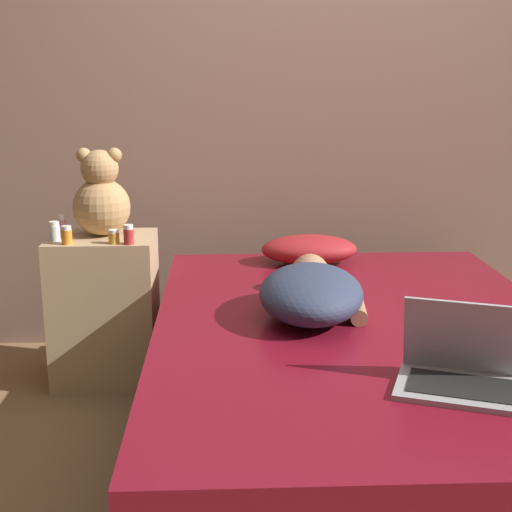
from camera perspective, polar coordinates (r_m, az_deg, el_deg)
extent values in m
plane|color=brown|center=(2.76, 8.09, -16.04)|extent=(12.00, 12.00, 0.00)
cube|color=#846656|center=(3.70, 5.02, 12.78)|extent=(8.00, 0.06, 2.60)
cube|color=#2D2319|center=(2.69, 8.20, -13.15)|extent=(1.48, 2.08, 0.31)
cube|color=maroon|center=(2.58, 8.42, -7.74)|extent=(1.45, 2.04, 0.23)
cube|color=tan|center=(3.37, -11.96, -4.17)|extent=(0.47, 0.38, 0.68)
ellipsoid|color=maroon|center=(3.29, 4.28, 0.53)|extent=(0.44, 0.27, 0.13)
ellipsoid|color=#2D3851|center=(2.54, 4.43, -2.98)|extent=(0.42, 0.57, 0.18)
sphere|color=#A87556|center=(2.86, 4.35, -1.33)|extent=(0.15, 0.15, 0.15)
cylinder|color=#A87556|center=(2.59, 8.07, -4.14)|extent=(0.09, 0.25, 0.06)
cube|color=#9E9EA3|center=(2.06, 15.95, -10.17)|extent=(0.40, 0.34, 0.02)
cube|color=black|center=(2.05, 15.97, -9.93)|extent=(0.32, 0.25, 0.00)
cube|color=#9E9EA3|center=(2.09, 16.28, -6.22)|extent=(0.34, 0.18, 0.22)
cube|color=black|center=(2.09, 16.28, -6.22)|extent=(0.30, 0.16, 0.20)
sphere|color=tan|center=(3.29, -12.24, 3.85)|extent=(0.26, 0.26, 0.26)
sphere|color=tan|center=(3.26, -12.40, 6.86)|extent=(0.17, 0.17, 0.17)
sphere|color=tan|center=(3.27, -13.62, 7.84)|extent=(0.07, 0.07, 0.07)
sphere|color=tan|center=(3.25, -11.27, 7.92)|extent=(0.07, 0.07, 0.07)
cylinder|color=pink|center=(3.31, -15.24, 2.15)|extent=(0.03, 0.03, 0.08)
cylinder|color=white|center=(3.30, -15.30, 3.02)|extent=(0.03, 0.03, 0.02)
cylinder|color=orange|center=(3.16, -14.90, 1.48)|extent=(0.05, 0.05, 0.06)
cylinder|color=white|center=(3.15, -14.94, 2.19)|extent=(0.04, 0.04, 0.02)
cylinder|color=gold|center=(3.13, -11.30, 1.41)|extent=(0.05, 0.05, 0.05)
cylinder|color=white|center=(3.12, -11.33, 1.96)|extent=(0.04, 0.04, 0.01)
cylinder|color=silver|center=(3.24, -15.81, 1.77)|extent=(0.05, 0.05, 0.07)
cylinder|color=white|center=(3.24, -15.86, 2.51)|extent=(0.04, 0.04, 0.02)
cylinder|color=#B72D2D|center=(3.10, -10.15, 1.53)|extent=(0.04, 0.04, 0.07)
cylinder|color=white|center=(3.09, -10.18, 2.31)|extent=(0.04, 0.04, 0.02)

